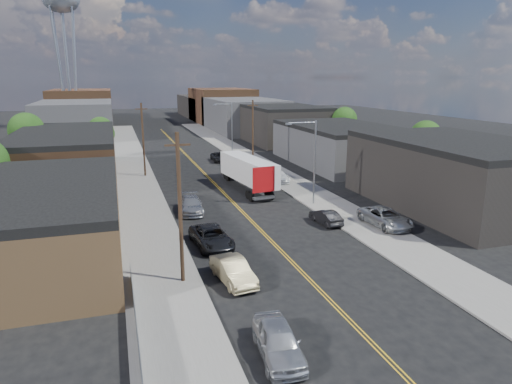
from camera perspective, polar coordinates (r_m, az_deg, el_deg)
ground at (r=80.14m, az=-8.55°, el=4.45°), size 260.00×260.00×0.00m
centerline at (r=65.60m, az=-6.50°, el=2.38°), size 0.32×120.00×0.01m
sidewalk_left at (r=64.54m, az=-14.81°, el=1.87°), size 5.00×140.00×0.15m
sidewalk_right at (r=67.95m, az=1.39°, el=2.94°), size 5.00×140.00×0.15m
warehouse_tan at (r=38.12m, az=-25.84°, el=-3.24°), size 12.00×22.00×5.60m
warehouse_brown at (r=63.23m, az=-22.67°, el=3.98°), size 12.00×26.00×6.60m
industrial_right_a at (r=51.91m, az=23.88°, el=2.14°), size 14.00×22.00×7.10m
industrial_right_b at (r=73.25m, az=10.51°, el=5.88°), size 14.00×24.00×6.10m
industrial_right_c at (r=96.76m, az=3.33°, el=8.49°), size 14.00×22.00×7.60m
skyline_left_a at (r=113.81m, az=-21.56°, el=8.49°), size 16.00×30.00×8.00m
skyline_right_a at (r=117.91m, az=-1.57°, el=9.61°), size 16.00×30.00×8.00m
skyline_left_b at (r=138.63m, az=-20.93°, el=9.79°), size 16.00×26.00×10.00m
skyline_right_b at (r=142.01m, az=-4.36°, el=10.75°), size 16.00×26.00×10.00m
skyline_left_c at (r=158.65m, az=-20.49°, el=9.72°), size 16.00×40.00×7.00m
skyline_right_c at (r=161.62m, az=-5.98°, el=10.58°), size 16.00×40.00×7.00m
water_tower at (r=129.72m, az=-23.18°, el=20.76°), size 9.00×9.00×36.90m
streetlight_near at (r=47.99m, az=6.93°, el=4.52°), size 3.39×0.25×9.00m
streetlight_far at (r=80.92m, az=-3.31°, el=8.48°), size 3.39×0.25×9.00m
utility_pole_left_near at (r=29.51m, az=-9.47°, el=-2.01°), size 1.60×0.26×10.00m
utility_pole_left_far at (r=63.77m, az=-13.93°, el=6.40°), size 1.60×0.26×10.00m
utility_pole_right at (r=69.59m, az=-0.40°, el=7.43°), size 1.60×0.26×10.00m
chainlink_fence at (r=25.04m, az=-14.66°, el=-16.56°), size 0.05×16.00×1.22m
tree_left_mid at (r=74.54m, az=-26.69°, el=6.65°), size 5.10×5.04×8.37m
tree_left_far at (r=80.64m, az=-18.80°, el=7.19°), size 4.35×4.20×6.97m
tree_right_near at (r=68.99m, az=20.44°, el=6.26°), size 4.60×4.48×7.44m
tree_right_far at (r=89.05m, az=11.02°, el=8.66°), size 4.85×4.76×7.91m
semi_truck at (r=56.14m, az=-1.42°, el=2.83°), size 4.13×15.42×3.96m
car_left_a at (r=23.29m, az=2.79°, el=-18.12°), size 2.40×5.00×1.65m
car_left_b at (r=30.71m, az=-2.89°, el=-9.80°), size 2.32×5.04×1.60m
car_left_c at (r=36.98m, az=-5.58°, el=-5.62°), size 3.08×5.89×1.58m
car_left_d at (r=46.38m, az=-8.12°, el=-1.61°), size 2.69×5.59×1.57m
car_right_oncoming at (r=42.89m, az=8.72°, el=-3.10°), size 1.79×4.16×1.33m
car_right_lot_a at (r=42.89m, az=15.85°, el=-3.08°), size 3.05×5.99×1.62m
car_right_lot_b at (r=59.07m, az=2.99°, el=1.93°), size 2.09×4.53×1.28m
car_right_lot_c at (r=67.15m, az=0.41°, el=3.55°), size 2.50×4.78×1.55m
car_ahead_truck at (r=74.50m, az=-4.56°, el=4.39°), size 2.54×5.23×1.43m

